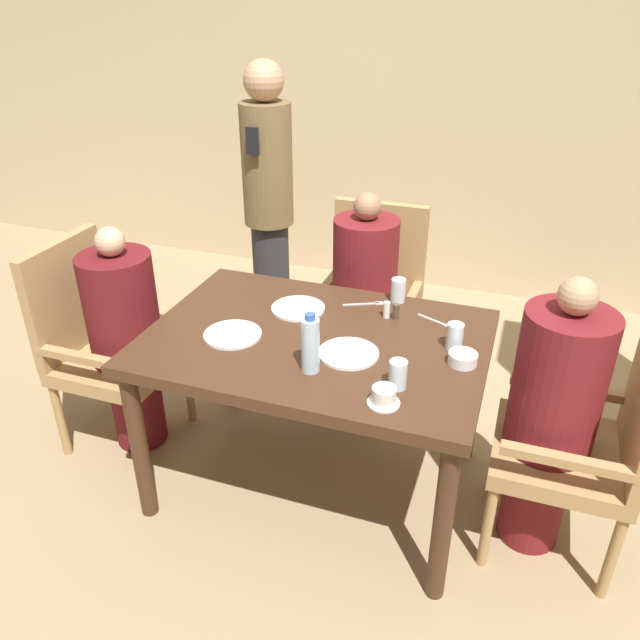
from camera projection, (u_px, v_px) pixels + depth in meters
ground_plane at (317, 480)px, 2.84m from camera, size 16.00×16.00×0.00m
wall_back at (434, 86)px, 4.06m from camera, size 8.00×0.06×2.80m
dining_table at (316, 356)px, 2.52m from camera, size 1.34×0.94×0.76m
chair_left_side at (100, 339)px, 2.89m from camera, size 0.50×0.50×1.00m
diner_in_left_chair at (127, 339)px, 2.83m from camera, size 0.32×0.32×1.10m
chair_far_side at (371, 295)px, 3.30m from camera, size 0.50×0.50×1.00m
diner_in_far_chair at (364, 299)px, 3.15m from camera, size 0.32×0.32×1.14m
chair_right_side at (591, 437)px, 2.27m from camera, size 0.50×0.50×1.00m
diner_in_right_chair at (551, 417)px, 2.29m from camera, size 0.32×0.32×1.15m
standing_host at (269, 203)px, 3.53m from camera, size 0.28×0.32×1.66m
plate_main_left at (298, 308)px, 2.67m from camera, size 0.23×0.23×0.01m
plate_main_right at (349, 353)px, 2.35m from camera, size 0.23×0.23×0.01m
plate_dessert_center at (233, 335)px, 2.48m from camera, size 0.23×0.23×0.01m
teacup_with_saucer at (384, 397)px, 2.06m from camera, size 0.11×0.11×0.06m
bowl_small at (463, 359)px, 2.29m from camera, size 0.11×0.11×0.04m
water_bottle at (310, 345)px, 2.21m from camera, size 0.07×0.07×0.23m
glass_tall_near at (455, 336)px, 2.37m from camera, size 0.06×0.06×0.11m
glass_tall_mid at (398, 374)px, 2.14m from camera, size 0.06×0.06×0.11m
glass_tall_far at (398, 290)px, 2.72m from camera, size 0.06×0.06×0.11m
salt_shaker at (387, 310)px, 2.60m from camera, size 0.03×0.03×0.07m
pepper_shaker at (396, 312)px, 2.59m from camera, size 0.03×0.03×0.07m
fork_beside_plate at (368, 304)px, 2.72m from camera, size 0.17×0.09×0.00m
knife_beside_plate at (439, 323)px, 2.57m from camera, size 0.18×0.09×0.00m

